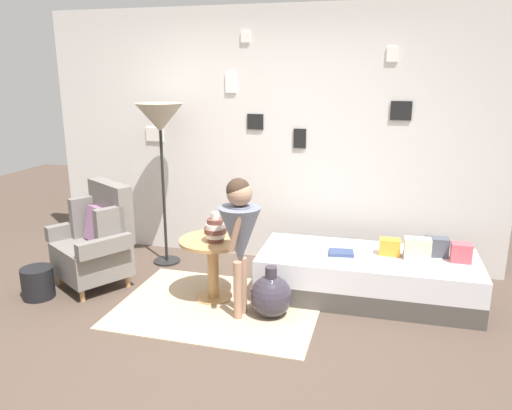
# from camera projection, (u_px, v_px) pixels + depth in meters

# --- Properties ---
(ground_plane) EXTENTS (12.00, 12.00, 0.00)m
(ground_plane) POSITION_uv_depth(u_px,v_px,m) (203.00, 347.00, 3.68)
(ground_plane) COLOR #4C3D33
(gallery_wall) EXTENTS (4.80, 0.12, 2.60)m
(gallery_wall) POSITION_uv_depth(u_px,v_px,m) (267.00, 138.00, 5.15)
(gallery_wall) COLOR silver
(gallery_wall) RESTS_ON ground
(rug) EXTENTS (1.71, 1.27, 0.01)m
(rug) POSITION_uv_depth(u_px,v_px,m) (219.00, 306.00, 4.29)
(rug) COLOR tan
(rug) RESTS_ON ground
(armchair) EXTENTS (0.90, 0.84, 0.97)m
(armchair) POSITION_uv_depth(u_px,v_px,m) (97.00, 240.00, 4.65)
(armchair) COLOR tan
(armchair) RESTS_ON ground
(daybed) EXTENTS (1.91, 0.83, 0.40)m
(daybed) POSITION_uv_depth(u_px,v_px,m) (367.00, 276.00, 4.44)
(daybed) COLOR #4C4742
(daybed) RESTS_ON ground
(pillow_head) EXTENTS (0.17, 0.12, 0.16)m
(pillow_head) POSITION_uv_depth(u_px,v_px,m) (461.00, 253.00, 4.21)
(pillow_head) COLOR #D64C56
(pillow_head) RESTS_ON daybed
(pillow_mid) EXTENTS (0.20, 0.13, 0.17)m
(pillow_mid) POSITION_uv_depth(u_px,v_px,m) (437.00, 247.00, 4.35)
(pillow_mid) COLOR #474C56
(pillow_mid) RESTS_ON daybed
(pillow_back) EXTENTS (0.23, 0.13, 0.19)m
(pillow_back) POSITION_uv_depth(u_px,v_px,m) (417.00, 249.00, 4.27)
(pillow_back) COLOR beige
(pillow_back) RESTS_ON daybed
(pillow_extra) EXTENTS (0.18, 0.12, 0.14)m
(pillow_extra) POSITION_uv_depth(u_px,v_px,m) (390.00, 247.00, 4.38)
(pillow_extra) COLOR orange
(pillow_extra) RESTS_ON daybed
(side_table) EXTENTS (0.58, 0.58, 0.56)m
(side_table) POSITION_uv_depth(u_px,v_px,m) (213.00, 256.00, 4.35)
(side_table) COLOR tan
(side_table) RESTS_ON ground
(vase_striped) EXTENTS (0.19, 0.19, 0.26)m
(vase_striped) POSITION_uv_depth(u_px,v_px,m) (215.00, 230.00, 4.22)
(vase_striped) COLOR brown
(vase_striped) RESTS_ON side_table
(floor_lamp) EXTENTS (0.47, 0.47, 1.67)m
(floor_lamp) POSITION_uv_depth(u_px,v_px,m) (160.00, 123.00, 4.92)
(floor_lamp) COLOR black
(floor_lamp) RESTS_ON ground
(person_child) EXTENTS (0.34, 0.34, 1.17)m
(person_child) POSITION_uv_depth(u_px,v_px,m) (240.00, 230.00, 3.94)
(person_child) COLOR #A37A60
(person_child) RESTS_ON ground
(book_on_daybed) EXTENTS (0.24, 0.19, 0.03)m
(book_on_daybed) POSITION_uv_depth(u_px,v_px,m) (341.00, 253.00, 4.40)
(book_on_daybed) COLOR navy
(book_on_daybed) RESTS_ON daybed
(demijohn_near) EXTENTS (0.35, 0.35, 0.44)m
(demijohn_near) POSITION_uv_depth(u_px,v_px,m) (271.00, 296.00, 4.10)
(demijohn_near) COLOR #332D38
(demijohn_near) RESTS_ON ground
(magazine_basket) EXTENTS (0.28, 0.28, 0.28)m
(magazine_basket) POSITION_uv_depth(u_px,v_px,m) (38.00, 283.00, 4.44)
(magazine_basket) COLOR black
(magazine_basket) RESTS_ON ground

